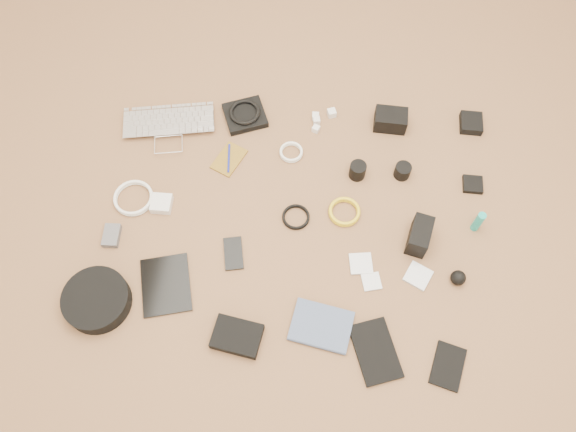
# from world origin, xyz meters

# --- Properties ---
(laptop) EXTENTS (0.40, 0.32, 0.03)m
(laptop) POSITION_xyz_m (-0.50, 0.31, 0.01)
(laptop) COLOR silver
(laptop) RESTS_ON ground
(headphone_pouch) EXTENTS (0.20, 0.20, 0.03)m
(headphone_pouch) POSITION_xyz_m (-0.22, 0.43, 0.01)
(headphone_pouch) COLOR black
(headphone_pouch) RESTS_ON ground
(headphones) EXTENTS (0.14, 0.14, 0.02)m
(headphones) POSITION_xyz_m (-0.22, 0.43, 0.04)
(headphones) COLOR black
(headphones) RESTS_ON headphone_pouch
(charger_a) EXTENTS (0.03, 0.03, 0.02)m
(charger_a) POSITION_xyz_m (0.07, 0.44, 0.01)
(charger_a) COLOR white
(charger_a) RESTS_ON ground
(charger_b) EXTENTS (0.03, 0.03, 0.02)m
(charger_b) POSITION_xyz_m (0.06, 0.46, 0.01)
(charger_b) COLOR white
(charger_b) RESTS_ON ground
(charger_c) EXTENTS (0.04, 0.04, 0.03)m
(charger_c) POSITION_xyz_m (0.13, 0.49, 0.01)
(charger_c) COLOR white
(charger_c) RESTS_ON ground
(charger_d) EXTENTS (0.03, 0.03, 0.02)m
(charger_d) POSITION_xyz_m (0.07, 0.40, 0.01)
(charger_d) COLOR white
(charger_d) RESTS_ON ground
(dslr_camera) EXTENTS (0.13, 0.09, 0.07)m
(dslr_camera) POSITION_xyz_m (0.36, 0.47, 0.04)
(dslr_camera) COLOR black
(dslr_camera) RESTS_ON ground
(lens_pouch) EXTENTS (0.09, 0.10, 0.03)m
(lens_pouch) POSITION_xyz_m (0.68, 0.51, 0.02)
(lens_pouch) COLOR black
(lens_pouch) RESTS_ON ground
(notebook_olive) EXTENTS (0.13, 0.16, 0.01)m
(notebook_olive) POSITION_xyz_m (-0.25, 0.23, 0.00)
(notebook_olive) COLOR brown
(notebook_olive) RESTS_ON ground
(pen_blue) EXTENTS (0.02, 0.13, 0.01)m
(pen_blue) POSITION_xyz_m (-0.25, 0.23, 0.01)
(pen_blue) COLOR #141FA4
(pen_blue) RESTS_ON notebook_olive
(cable_white_a) EXTENTS (0.11, 0.11, 0.01)m
(cable_white_a) POSITION_xyz_m (-0.01, 0.28, 0.01)
(cable_white_a) COLOR white
(cable_white_a) RESTS_ON ground
(lens_a) EXTENTS (0.08, 0.08, 0.07)m
(lens_a) POSITION_xyz_m (0.25, 0.22, 0.03)
(lens_a) COLOR black
(lens_a) RESTS_ON ground
(lens_b) EXTENTS (0.08, 0.08, 0.06)m
(lens_b) POSITION_xyz_m (0.42, 0.24, 0.03)
(lens_b) COLOR black
(lens_b) RESTS_ON ground
(card_reader) EXTENTS (0.07, 0.07, 0.02)m
(card_reader) POSITION_xyz_m (0.68, 0.23, 0.01)
(card_reader) COLOR black
(card_reader) RESTS_ON ground
(power_brick) EXTENTS (0.08, 0.08, 0.03)m
(power_brick) POSITION_xyz_m (-0.46, -0.00, 0.02)
(power_brick) COLOR white
(power_brick) RESTS_ON ground
(cable_white_b) EXTENTS (0.16, 0.16, 0.01)m
(cable_white_b) POSITION_xyz_m (-0.56, 0.01, 0.01)
(cable_white_b) COLOR white
(cable_white_b) RESTS_ON ground
(cable_black) EXTENTS (0.13, 0.13, 0.01)m
(cable_black) POSITION_xyz_m (0.04, 0.01, 0.00)
(cable_black) COLOR black
(cable_black) RESTS_ON ground
(cable_yellow) EXTENTS (0.15, 0.15, 0.01)m
(cable_yellow) POSITION_xyz_m (0.21, 0.05, 0.01)
(cable_yellow) COLOR yellow
(cable_yellow) RESTS_ON ground
(flash) EXTENTS (0.09, 0.14, 0.09)m
(flash) POSITION_xyz_m (0.48, -0.03, 0.05)
(flash) COLOR black
(flash) RESTS_ON ground
(lens_cleaner) EXTENTS (0.03, 0.03, 0.10)m
(lens_cleaner) POSITION_xyz_m (0.69, 0.05, 0.05)
(lens_cleaner) COLOR teal
(lens_cleaner) RESTS_ON ground
(battery_charger) EXTENTS (0.06, 0.09, 0.02)m
(battery_charger) POSITION_xyz_m (-0.60, -0.15, 0.01)
(battery_charger) COLOR #515055
(battery_charger) RESTS_ON ground
(tablet) EXTENTS (0.22, 0.25, 0.01)m
(tablet) POSITION_xyz_m (-0.37, -0.31, 0.00)
(tablet) COLOR black
(tablet) RESTS_ON ground
(phone) EXTENTS (0.09, 0.14, 0.01)m
(phone) POSITION_xyz_m (-0.16, -0.16, 0.00)
(phone) COLOR black
(phone) RESTS_ON ground
(filter_case_left) EXTENTS (0.09, 0.09, 0.01)m
(filter_case_left) POSITION_xyz_m (0.29, -0.14, 0.01)
(filter_case_left) COLOR silver
(filter_case_left) RESTS_ON ground
(filter_case_mid) EXTENTS (0.08, 0.08, 0.01)m
(filter_case_mid) POSITION_xyz_m (0.33, -0.20, 0.00)
(filter_case_mid) COLOR silver
(filter_case_mid) RESTS_ON ground
(filter_case_right) EXTENTS (0.11, 0.11, 0.01)m
(filter_case_right) POSITION_xyz_m (0.49, -0.16, 0.01)
(filter_case_right) COLOR silver
(filter_case_right) RESTS_ON ground
(air_blower) EXTENTS (0.07, 0.07, 0.05)m
(air_blower) POSITION_xyz_m (0.62, -0.16, 0.03)
(air_blower) COLOR black
(air_blower) RESTS_ON ground
(headphone_case) EXTENTS (0.26, 0.26, 0.06)m
(headphone_case) POSITION_xyz_m (-0.58, -0.40, 0.03)
(headphone_case) COLOR black
(headphone_case) RESTS_ON ground
(drive_case) EXTENTS (0.17, 0.13, 0.04)m
(drive_case) POSITION_xyz_m (-0.10, -0.45, 0.02)
(drive_case) COLOR black
(drive_case) RESTS_ON ground
(paperback) EXTENTS (0.22, 0.17, 0.02)m
(paperback) POSITION_xyz_m (0.16, -0.46, 0.01)
(paperback) COLOR #455474
(paperback) RESTS_ON ground
(notebook_black_a) EXTENTS (0.19, 0.24, 0.01)m
(notebook_black_a) POSITION_xyz_m (0.36, -0.44, 0.01)
(notebook_black_a) COLOR black
(notebook_black_a) RESTS_ON ground
(notebook_black_b) EXTENTS (0.12, 0.16, 0.01)m
(notebook_black_b) POSITION_xyz_m (0.59, -0.46, 0.01)
(notebook_black_b) COLOR black
(notebook_black_b) RESTS_ON ground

